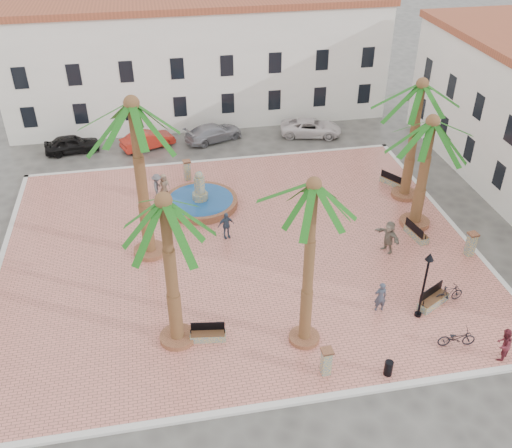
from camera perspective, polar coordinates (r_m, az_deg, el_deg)
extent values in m
plane|color=#56544F|center=(32.27, -1.75, -2.56)|extent=(120.00, 120.00, 0.00)
cube|color=#DD7D6C|center=(32.22, -1.75, -2.45)|extent=(26.00, 22.00, 0.15)
cube|color=silver|center=(41.56, -4.21, 6.32)|extent=(26.30, 0.30, 0.16)
cube|color=silver|center=(24.30, 2.64, -17.53)|extent=(26.30, 0.30, 0.16)
cube|color=silver|center=(36.17, 19.02, -0.06)|extent=(0.30, 22.30, 0.16)
cube|color=white|center=(48.21, -5.83, 15.81)|extent=(30.00, 7.00, 9.00)
cube|color=#A04B2F|center=(47.01, -6.17, 21.33)|extent=(30.40, 7.40, 0.50)
cube|color=black|center=(46.46, -21.74, 9.90)|extent=(1.00, 0.12, 1.60)
cube|color=black|center=(45.87, -17.12, 10.52)|extent=(1.00, 0.12, 1.60)
cube|color=black|center=(45.57, -12.38, 11.08)|extent=(1.00, 0.12, 1.60)
cube|color=black|center=(45.58, -7.60, 11.57)|extent=(1.00, 0.12, 1.60)
cube|color=black|center=(45.90, -2.83, 11.98)|extent=(1.00, 0.12, 1.60)
cube|color=black|center=(46.52, 1.85, 12.30)|extent=(1.00, 0.12, 1.60)
cube|color=black|center=(47.43, 6.39, 12.53)|extent=(1.00, 0.12, 1.60)
cube|color=black|center=(48.62, 10.73, 12.69)|extent=(1.00, 0.12, 1.60)
cube|color=black|center=(45.47, -22.54, 13.34)|extent=(1.00, 0.12, 1.60)
cube|color=black|center=(44.86, -17.76, 14.03)|extent=(1.00, 0.12, 1.60)
cube|color=black|center=(44.56, -12.85, 14.64)|extent=(1.00, 0.12, 1.60)
cube|color=black|center=(44.57, -7.89, 15.14)|extent=(1.00, 0.12, 1.60)
cube|color=black|center=(44.90, -2.94, 15.54)|extent=(1.00, 0.12, 1.60)
cube|color=black|center=(45.53, 1.92, 15.82)|extent=(1.00, 0.12, 1.60)
cube|color=black|center=(46.46, 6.62, 15.99)|extent=(1.00, 0.12, 1.60)
cube|color=black|center=(47.67, 11.12, 16.05)|extent=(1.00, 0.12, 1.60)
cube|color=black|center=(38.12, 23.18, 4.50)|extent=(0.12, 1.00, 1.60)
cube|color=black|center=(40.88, 20.58, 7.02)|extent=(0.12, 1.00, 1.60)
cube|color=black|center=(43.78, 18.30, 9.21)|extent=(0.12, 1.00, 1.60)
cube|color=black|center=(46.80, 16.29, 11.11)|extent=(0.12, 1.00, 1.60)
cube|color=black|center=(36.90, 24.20, 8.56)|extent=(0.12, 1.00, 1.60)
cube|color=black|center=(39.75, 21.44, 10.88)|extent=(0.12, 1.00, 1.60)
cube|color=black|center=(42.72, 19.02, 12.86)|extent=(0.12, 1.00, 1.60)
cube|color=black|center=(45.81, 16.89, 14.56)|extent=(0.12, 1.00, 1.60)
cylinder|color=#945739|center=(35.99, -5.56, 2.18)|extent=(4.65, 4.65, 0.44)
cylinder|color=#194C8C|center=(35.89, -5.58, 2.45)|extent=(4.10, 4.10, 0.07)
cylinder|color=gray|center=(35.88, -5.58, 2.48)|extent=(1.00, 1.00, 0.89)
cylinder|color=gray|center=(35.44, -5.65, 3.71)|extent=(0.66, 0.66, 1.33)
sphere|color=gray|center=(35.03, -5.73, 4.89)|extent=(0.49, 0.49, 0.49)
cylinder|color=#945739|center=(32.22, -10.55, -2.64)|extent=(1.78, 1.78, 0.27)
cylinder|color=brown|center=(29.90, -11.39, 4.17)|extent=(0.58, 0.58, 8.49)
sphere|color=brown|center=(28.12, -12.35, 11.73)|extent=(0.78, 0.78, 0.78)
cylinder|color=#945739|center=(26.81, -7.85, -11.13)|extent=(1.63, 1.63, 0.24)
cylinder|color=brown|center=(24.37, -8.50, -4.90)|extent=(0.53, 0.53, 7.16)
sphere|color=brown|center=(22.36, -9.25, 2.33)|extent=(0.71, 0.71, 0.71)
cylinder|color=#945739|center=(26.66, 4.84, -11.23)|extent=(1.41, 1.41, 0.21)
cylinder|color=brown|center=(23.99, 5.29, -4.30)|extent=(0.46, 0.46, 7.92)
sphere|color=brown|center=(21.81, 5.82, 3.97)|extent=(0.62, 0.62, 0.62)
cylinder|color=#945739|center=(35.38, 15.56, 0.21)|extent=(1.77, 1.77, 0.27)
cylinder|color=brown|center=(33.76, 16.39, 4.89)|extent=(0.57, 0.57, 6.32)
sphere|color=brown|center=(32.44, 17.27, 9.80)|extent=(0.77, 0.77, 0.77)
cylinder|color=#945739|center=(38.13, 14.59, 2.93)|extent=(1.69, 1.69, 0.25)
cylinder|color=brown|center=(36.45, 15.42, 8.00)|extent=(0.55, 0.55, 7.23)
sphere|color=brown|center=(35.12, 16.31, 13.31)|extent=(0.74, 0.74, 0.74)
cube|color=gray|center=(26.59, -4.82, -11.16)|extent=(1.68, 0.72, 0.36)
cube|color=#56351E|center=(26.45, -4.84, -10.83)|extent=(1.59, 0.67, 0.05)
cube|color=black|center=(26.42, -4.85, -10.15)|extent=(1.53, 0.26, 0.45)
cylinder|color=black|center=(26.42, -6.54, -10.69)|extent=(0.05, 0.05, 0.27)
cylinder|color=black|center=(26.34, -3.15, -10.63)|extent=(0.05, 0.05, 0.27)
cube|color=gray|center=(29.54, 17.29, -7.42)|extent=(1.88, 1.37, 0.41)
cube|color=#56351E|center=(29.39, 17.36, -7.08)|extent=(1.77, 1.28, 0.06)
cube|color=black|center=(29.30, 17.10, -6.46)|extent=(1.55, 0.88, 0.51)
cylinder|color=black|center=(28.72, 16.39, -7.65)|extent=(0.05, 0.05, 0.31)
cylinder|color=black|center=(29.92, 18.37, -6.17)|extent=(0.05, 0.05, 0.31)
cube|color=gray|center=(34.15, 15.73, -1.00)|extent=(0.85, 1.83, 0.39)
cube|color=#56351E|center=(34.03, 15.78, -0.69)|extent=(0.78, 1.72, 0.06)
cube|color=black|center=(33.77, 15.55, -0.39)|extent=(0.35, 1.65, 0.49)
cylinder|color=black|center=(33.44, 16.61, -1.26)|extent=(0.05, 0.05, 0.29)
cylinder|color=black|center=(34.51, 15.04, 0.20)|extent=(0.05, 0.05, 0.29)
cube|color=gray|center=(39.23, 13.46, 4.12)|extent=(1.33, 1.71, 0.38)
cube|color=#56351E|center=(39.13, 13.50, 4.39)|extent=(1.24, 1.61, 0.06)
cube|color=black|center=(38.86, 13.37, 4.62)|extent=(0.88, 1.38, 0.47)
cylinder|color=black|center=(38.71, 14.46, 4.10)|extent=(0.05, 0.05, 0.28)
cylinder|color=black|center=(39.46, 12.59, 4.97)|extent=(0.05, 0.05, 0.28)
cylinder|color=black|center=(28.82, 15.89, -8.67)|extent=(0.33, 0.33, 0.15)
cylinder|color=black|center=(27.77, 16.41, -6.10)|extent=(0.11, 0.11, 3.30)
cone|color=black|center=(26.71, 17.01, -3.13)|extent=(0.40, 0.40, 0.37)
sphere|color=beige|center=(26.79, 16.96, -3.36)|extent=(0.22, 0.22, 0.22)
cylinder|color=black|center=(38.59, 15.82, 3.04)|extent=(0.38, 0.38, 0.17)
cylinder|color=black|center=(37.69, 16.26, 5.57)|extent=(0.13, 0.13, 3.82)
cone|color=black|center=(36.82, 16.77, 8.41)|extent=(0.47, 0.47, 0.42)
sphere|color=beige|center=(36.88, 16.73, 8.19)|extent=(0.25, 0.25, 0.25)
cube|color=gray|center=(24.97, 7.03, -13.57)|extent=(0.41, 0.41, 1.26)
cube|color=#945739|center=(24.48, 7.14, -12.48)|extent=(0.51, 0.51, 0.10)
cube|color=gray|center=(38.81, -6.89, 5.30)|extent=(0.46, 0.46, 1.32)
cube|color=#945739|center=(38.49, -6.96, 6.23)|extent=(0.58, 0.58, 0.10)
cube|color=gray|center=(33.36, 20.68, -1.97)|extent=(0.45, 0.45, 1.33)
cube|color=#945739|center=(32.97, 20.92, -0.95)|extent=(0.57, 0.57, 0.10)
cylinder|color=black|center=(25.58, 13.11, -13.85)|extent=(0.37, 0.37, 0.72)
imported|color=#373E4F|center=(28.18, 12.34, -7.12)|extent=(0.63, 0.43, 1.67)
imported|color=black|center=(27.58, 19.43, -10.69)|extent=(1.78, 0.80, 0.90)
imported|color=maroon|center=(27.45, 23.52, -10.98)|extent=(1.01, 0.97, 1.64)
imported|color=black|center=(29.80, 18.73, -6.63)|extent=(1.65, 0.67, 0.96)
imported|color=#907258|center=(36.98, -9.19, 3.83)|extent=(0.92, 0.80, 1.59)
imported|color=#374A60|center=(32.57, -3.01, -0.13)|extent=(1.03, 0.61, 1.64)
imported|color=#555459|center=(36.85, -9.84, 3.74)|extent=(0.78, 1.17, 1.69)
imported|color=slate|center=(32.19, 13.13, -1.23)|extent=(1.22, 1.85, 1.91)
imported|color=black|center=(44.71, -17.92, 7.62)|extent=(4.11, 2.05, 1.34)
imported|color=#B42518|center=(44.01, -10.79, 8.26)|extent=(4.26, 2.78, 1.33)
imported|color=#9B9BA3|center=(44.60, -4.26, 9.11)|extent=(4.88, 3.42, 1.31)
imported|color=silver|center=(45.54, 5.52, 9.58)|extent=(5.13, 3.23, 1.32)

